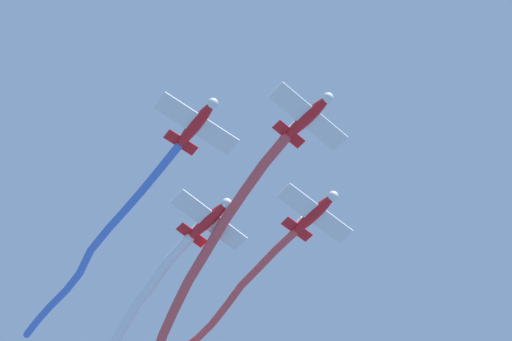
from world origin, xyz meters
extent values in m
ellipsoid|color=red|center=(6.30, -6.28, 67.81)|extent=(4.43, 3.66, 0.98)
sphere|color=white|center=(8.14, -7.65, 67.81)|extent=(1.17, 1.17, 0.83)
ellipsoid|color=black|center=(6.78, -6.63, 68.17)|extent=(1.35, 1.24, 0.52)
cube|color=white|center=(6.43, -6.37, 67.67)|extent=(5.49, 6.56, 0.13)
cube|color=red|center=(4.69, -5.07, 67.89)|extent=(2.37, 2.73, 0.11)
cube|color=white|center=(4.77, -5.13, 68.40)|extent=(0.95, 0.76, 1.35)
cylinder|color=#DB4C4C|center=(3.40, -4.01, 67.54)|extent=(2.65, 2.29, 1.34)
cylinder|color=#DB4C4C|center=(1.39, -2.06, 67.31)|extent=(2.66, 2.80, 0.84)
cylinder|color=#DB4C4C|center=(-0.72, 0.27, 67.20)|extent=(2.86, 2.95, 1.10)
cylinder|color=#DB4C4C|center=(-2.81, 2.70, 66.92)|extent=(2.76, 2.98, 1.24)
cylinder|color=#DB4C4C|center=(-4.85, 5.28, 66.83)|extent=(2.79, 3.20, 1.01)
cylinder|color=#DB4C4C|center=(-6.74, 7.80, 66.70)|extent=(2.53, 2.84, 1.37)
cylinder|color=#DB4C4C|center=(-8.39, 10.26, 66.55)|extent=(2.37, 3.02, 0.99)
sphere|color=#DB4C4C|center=(4.38, -4.84, 67.75)|extent=(0.82, 0.82, 0.82)
sphere|color=#DB4C4C|center=(2.41, -3.18, 67.32)|extent=(0.82, 0.82, 0.82)
sphere|color=#DB4C4C|center=(0.37, -0.93, 67.31)|extent=(0.82, 0.82, 0.82)
sphere|color=#DB4C4C|center=(-1.81, 1.47, 67.08)|extent=(0.82, 0.82, 0.82)
sphere|color=#DB4C4C|center=(-3.81, 3.93, 66.76)|extent=(0.82, 0.82, 0.82)
sphere|color=#DB4C4C|center=(-5.89, 6.62, 66.91)|extent=(0.82, 0.82, 0.82)
sphere|color=#DB4C4C|center=(-7.59, 8.97, 66.49)|extent=(0.82, 0.82, 0.82)
sphere|color=#DB4C4C|center=(-9.20, 11.55, 66.61)|extent=(0.82, 0.82, 0.82)
ellipsoid|color=red|center=(5.45, 2.29, 67.41)|extent=(4.37, 3.75, 0.98)
sphere|color=white|center=(7.24, 0.87, 67.41)|extent=(1.17, 1.17, 0.83)
ellipsoid|color=black|center=(5.92, 1.92, 67.77)|extent=(1.35, 1.26, 0.52)
cube|color=white|center=(5.58, 2.19, 67.27)|extent=(5.61, 6.48, 0.13)
cube|color=red|center=(3.87, 3.54, 67.49)|extent=(2.41, 2.70, 0.11)
cube|color=white|center=(3.95, 3.48, 68.00)|extent=(0.94, 0.78, 1.35)
cylinder|color=#DB4C4C|center=(2.69, 4.59, 67.54)|extent=(2.32, 2.10, 1.10)
cylinder|color=#DB4C4C|center=(0.88, 6.32, 67.88)|extent=(2.41, 2.30, 1.02)
cylinder|color=#DB4C4C|center=(-0.95, 8.07, 68.13)|extent=(2.29, 2.13, 0.88)
cylinder|color=#DB4C4C|center=(-2.67, 9.86, 68.26)|extent=(2.18, 2.35, 0.74)
cylinder|color=#DB4C4C|center=(-4.37, 11.77, 68.34)|extent=(2.24, 2.33, 0.77)
cylinder|color=#DB4C4C|center=(-6.04, 13.56, 68.64)|extent=(2.24, 2.15, 1.26)
sphere|color=#DB4C4C|center=(3.57, 3.78, 67.35)|extent=(0.65, 0.65, 0.65)
sphere|color=#DB4C4C|center=(1.81, 5.40, 67.73)|extent=(0.65, 0.65, 0.65)
sphere|color=#DB4C4C|center=(-0.05, 7.24, 68.04)|extent=(0.65, 0.65, 0.65)
sphere|color=#DB4C4C|center=(-1.84, 8.90, 68.22)|extent=(0.65, 0.65, 0.65)
sphere|color=#DB4C4C|center=(-3.50, 10.82, 68.29)|extent=(0.65, 0.65, 0.65)
sphere|color=#DB4C4C|center=(-5.23, 12.71, 68.39)|extent=(0.65, 0.65, 0.65)
sphere|color=#DB4C4C|center=(-6.85, 14.40, 68.90)|extent=(0.65, 0.65, 0.65)
ellipsoid|color=red|center=(-2.26, -7.13, 68.11)|extent=(4.20, 3.97, 0.98)
sphere|color=white|center=(-0.58, -8.68, 68.11)|extent=(1.18, 1.18, 0.83)
ellipsoid|color=black|center=(-1.82, -7.53, 68.47)|extent=(1.33, 1.29, 0.52)
cube|color=white|center=(-2.14, -7.24, 67.97)|extent=(5.92, 6.24, 0.13)
cube|color=red|center=(-3.74, -5.76, 68.19)|extent=(2.52, 2.63, 0.11)
cube|color=white|center=(-3.67, -5.83, 68.70)|extent=(0.89, 0.83, 1.35)
cylinder|color=#4C75DB|center=(-5.01, -4.60, 68.07)|extent=(2.41, 2.29, 0.68)
cylinder|color=#4C75DB|center=(-7.01, -2.76, 68.17)|extent=(2.52, 2.35, 0.85)
cylinder|color=#4C75DB|center=(-8.96, -0.94, 68.47)|extent=(2.45, 2.24, 1.18)
cylinder|color=#4C75DB|center=(-10.80, 0.73, 68.81)|extent=(2.31, 2.06, 0.91)
cylinder|color=#4C75DB|center=(-12.78, 2.54, 69.04)|extent=(2.67, 2.51, 0.93)
cylinder|color=#4C75DB|center=(-14.69, 4.69, 69.23)|extent=(2.23, 2.64, 0.83)
cylinder|color=#4C75DB|center=(-16.42, 6.75, 69.54)|extent=(2.41, 2.32, 1.22)
cylinder|color=#4C75DB|center=(-18.44, 8.66, 70.09)|extent=(2.82, 2.46, 1.38)
cylinder|color=#4C75DB|center=(-20.58, 10.63, 70.73)|extent=(2.65, 2.45, 1.38)
cylinder|color=#4C75DB|center=(-22.39, 12.46, 71.31)|extent=(2.22, 2.14, 1.28)
sphere|color=#4C75DB|center=(-4.03, -5.50, 68.05)|extent=(0.65, 0.65, 0.65)
sphere|color=#4C75DB|center=(-5.99, -3.69, 68.08)|extent=(0.65, 0.65, 0.65)
sphere|color=#4C75DB|center=(-8.02, -1.82, 68.25)|extent=(0.65, 0.65, 0.65)
sphere|color=#4C75DB|center=(-9.90, -0.06, 68.70)|extent=(0.65, 0.65, 0.65)
sphere|color=#4C75DB|center=(-11.70, 1.52, 68.92)|extent=(0.65, 0.65, 0.65)
sphere|color=#4C75DB|center=(-13.86, 3.56, 69.15)|extent=(0.65, 0.65, 0.65)
sphere|color=#4C75DB|center=(-15.51, 5.82, 69.30)|extent=(0.65, 0.65, 0.65)
sphere|color=#4C75DB|center=(-17.32, 7.68, 69.77)|extent=(0.65, 0.65, 0.65)
sphere|color=#4C75DB|center=(-19.56, 9.65, 70.41)|extent=(0.65, 0.65, 0.65)
sphere|color=#4C75DB|center=(-21.60, 11.62, 71.05)|extent=(0.65, 0.65, 0.65)
sphere|color=#4C75DB|center=(-23.18, 13.31, 71.57)|extent=(0.65, 0.65, 0.65)
ellipsoid|color=red|center=(-3.11, 1.44, 67.61)|extent=(4.44, 3.64, 0.98)
sphere|color=white|center=(-1.27, 0.07, 67.61)|extent=(1.17, 1.17, 0.83)
ellipsoid|color=black|center=(-2.63, 1.08, 67.97)|extent=(1.35, 1.24, 0.52)
cube|color=white|center=(-2.98, 1.34, 67.47)|extent=(5.47, 6.58, 0.13)
cube|color=red|center=(-4.73, 2.64, 67.69)|extent=(2.36, 2.73, 0.11)
cube|color=white|center=(-4.65, 2.58, 68.20)|extent=(0.95, 0.75, 1.35)
cylinder|color=white|center=(-6.14, 3.80, 67.49)|extent=(2.80, 2.52, 1.00)
cylinder|color=white|center=(-8.26, 5.86, 67.47)|extent=(2.69, 2.83, 0.96)
cylinder|color=white|center=(-10.19, 7.95, 67.59)|extent=(2.51, 2.49, 1.05)
cylinder|color=white|center=(-12.06, 10.11, 67.59)|extent=(2.65, 2.95, 1.04)
sphere|color=white|center=(-5.04, 2.86, 67.55)|extent=(0.85, 0.85, 0.85)
sphere|color=white|center=(-7.25, 4.73, 67.43)|extent=(0.85, 0.85, 0.85)
sphere|color=white|center=(-9.27, 7.00, 67.51)|extent=(0.85, 0.85, 0.85)
sphere|color=white|center=(-11.10, 8.89, 67.67)|extent=(0.85, 0.85, 0.85)
sphere|color=white|center=(-13.02, 11.32, 67.52)|extent=(0.85, 0.85, 0.85)
camera|label=1|loc=(8.68, -39.73, 3.60)|focal=66.31mm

